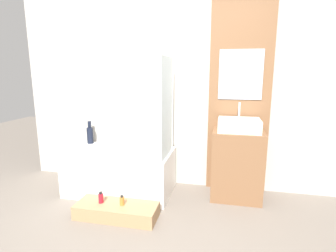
{
  "coord_description": "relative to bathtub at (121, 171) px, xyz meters",
  "views": [
    {
      "loc": [
        0.66,
        -1.82,
        1.51
      ],
      "look_at": [
        0.12,
        0.7,
        0.98
      ],
      "focal_mm": 28.0,
      "sensor_mm": 36.0,
      "label": 1
    }
  ],
  "objects": [
    {
      "name": "bathtub",
      "position": [
        0.0,
        0.0,
        0.0
      ],
      "size": [
        1.3,
        0.73,
        0.53
      ],
      "color": "white",
      "rests_on": "ground_plane"
    },
    {
      "name": "sink",
      "position": [
        1.44,
        0.13,
        0.64
      ],
      "size": [
        0.48,
        0.36,
        0.33
      ],
      "color": "white",
      "rests_on": "vanity_cabinet"
    },
    {
      "name": "wall_tiled_back",
      "position": [
        0.6,
        0.42,
        1.03
      ],
      "size": [
        4.2,
        0.06,
        2.6
      ],
      "primitive_type": "cube",
      "color": "#B7B2A8",
      "rests_on": "ground_plane"
    },
    {
      "name": "glass_shower_screen",
      "position": [
        0.62,
        -0.07,
        0.84
      ],
      "size": [
        0.01,
        0.54,
        1.15
      ],
      "primitive_type": "cube",
      "color": "silver",
      "rests_on": "bathtub"
    },
    {
      "name": "wooden_step_bench",
      "position": [
        0.2,
        -0.62,
        -0.19
      ],
      "size": [
        0.87,
        0.33,
        0.15
      ],
      "primitive_type": "cube",
      "color": "#A87F56",
      "rests_on": "ground_plane"
    },
    {
      "name": "vase_round_light",
      "position": [
        -0.4,
        0.27,
        0.31
      ],
      "size": [
        0.1,
        0.1,
        0.1
      ],
      "primitive_type": "sphere",
      "color": "silver",
      "rests_on": "bathtub"
    },
    {
      "name": "vase_tall_dark",
      "position": [
        -0.56,
        0.27,
        0.39
      ],
      "size": [
        0.08,
        0.08,
        0.32
      ],
      "color": "black",
      "rests_on": "bathtub"
    },
    {
      "name": "vanity_cabinet",
      "position": [
        1.44,
        0.13,
        0.15
      ],
      "size": [
        0.59,
        0.44,
        0.83
      ],
      "primitive_type": "cube",
      "color": "brown",
      "rests_on": "ground_plane"
    },
    {
      "name": "wall_wood_accent",
      "position": [
        1.44,
        0.37,
        1.04
      ],
      "size": [
        0.75,
        0.04,
        2.6
      ],
      "color": "brown",
      "rests_on": "ground_plane"
    },
    {
      "name": "bottle_soap_primary",
      "position": [
        0.02,
        -0.62,
        -0.07
      ],
      "size": [
        0.05,
        0.05,
        0.12
      ],
      "color": "#B21928",
      "rests_on": "wooden_step_bench"
    },
    {
      "name": "bottle_soap_secondary",
      "position": [
        0.26,
        -0.62,
        -0.07
      ],
      "size": [
        0.05,
        0.05,
        0.11
      ],
      "color": "#B2752D",
      "rests_on": "wooden_step_bench"
    }
  ]
}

